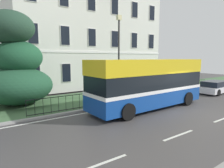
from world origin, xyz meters
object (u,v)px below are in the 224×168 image
at_px(evergreen_tree, 16,67).
at_px(parked_hatchback_00, 215,87).
at_px(street_lamp_post, 119,52).
at_px(single_decker_bus, 149,83).
at_px(georgian_townhouse, 81,30).

relative_size(evergreen_tree, parked_hatchback_00, 1.46).
xyz_separation_m(parked_hatchback_00, street_lamp_post, (-9.66, 2.69, 3.26)).
relative_size(single_decker_bus, street_lamp_post, 1.36).
xyz_separation_m(georgian_townhouse, single_decker_bus, (-1.62, -13.58, -5.13)).
height_order(single_decker_bus, parked_hatchback_00, single_decker_bus).
relative_size(georgian_townhouse, single_decker_bus, 1.95).
bearing_deg(georgian_townhouse, evergreen_tree, -137.70).
relative_size(parked_hatchback_00, street_lamp_post, 0.67).
bearing_deg(street_lamp_post, georgian_townhouse, 79.69).
relative_size(evergreen_tree, street_lamp_post, 0.99).
bearing_deg(parked_hatchback_00, street_lamp_post, 160.88).
height_order(georgian_townhouse, parked_hatchback_00, georgian_townhouse).
relative_size(evergreen_tree, single_decker_bus, 0.73).
bearing_deg(parked_hatchback_00, single_decker_bus, 177.99).
height_order(parked_hatchback_00, street_lamp_post, street_lamp_post).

